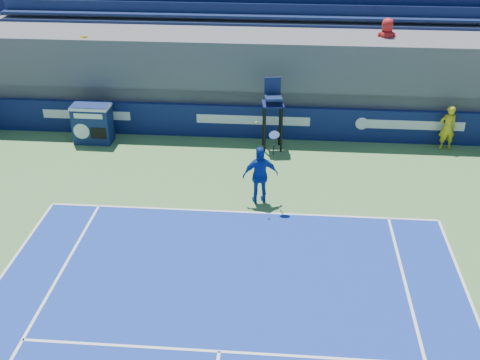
# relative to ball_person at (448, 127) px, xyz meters

# --- Properties ---
(ball_person) EXTENTS (0.62, 0.45, 1.57)m
(ball_person) POSITION_rel_ball_person_xyz_m (0.00, 0.00, 0.00)
(ball_person) COLOR gold
(ball_person) RESTS_ON apron
(back_hoarding) EXTENTS (20.40, 0.21, 1.20)m
(back_hoarding) POSITION_rel_ball_person_xyz_m (-6.64, 0.40, -0.20)
(back_hoarding) COLOR #0D184D
(back_hoarding) RESTS_ON ground
(match_clock) EXTENTS (1.33, 0.75, 1.40)m
(match_clock) POSITION_rel_ball_person_xyz_m (-12.20, -0.44, -0.06)
(match_clock) COLOR #101F50
(match_clock) RESTS_ON ground
(umpire_chair) EXTENTS (0.79, 0.79, 2.48)m
(umpire_chair) POSITION_rel_ball_person_xyz_m (-5.94, -0.44, 0.73)
(umpire_chair) COLOR black
(umpire_chair) RESTS_ON ground
(tennis_player) EXTENTS (1.09, 0.64, 2.57)m
(tennis_player) POSITION_rel_ball_person_xyz_m (-6.15, -4.18, 0.09)
(tennis_player) COLOR #133DA1
(tennis_player) RESTS_ON apron
(stadium_seating) EXTENTS (21.00, 4.05, 4.40)m
(stadium_seating) POSITION_rel_ball_person_xyz_m (-6.65, 2.45, 1.03)
(stadium_seating) COLOR #57575C
(stadium_seating) RESTS_ON ground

